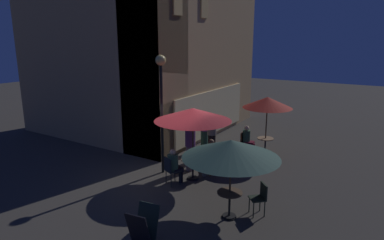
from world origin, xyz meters
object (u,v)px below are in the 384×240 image
cafe_table_2 (265,144)px  patron_seated_1 (174,164)px  menu_sandwich_board (143,227)px  cafe_table_0 (193,164)px  patio_umbrella_2 (267,103)px  patron_seated_2 (248,138)px  street_lamp_near_corner (161,88)px  cafe_chair_3 (244,141)px  cafe_chair_2 (260,196)px  cafe_table_1 (230,200)px  patron_seated_0 (210,155)px  patio_umbrella_0 (193,115)px  cafe_chair_1 (170,168)px  patron_standing_5 (190,147)px  cafe_chair_0 (213,158)px  patron_standing_4 (212,135)px  patio_umbrella_1 (231,149)px  patron_standing_3 (204,131)px

cafe_table_2 → patron_seated_1: (-4.10, 1.61, 0.15)m
menu_sandwich_board → cafe_table_0: (3.79, 1.01, 0.07)m
patio_umbrella_2 → patron_seated_2: 1.70m
street_lamp_near_corner → cafe_chair_3: bearing=-26.3°
street_lamp_near_corner → cafe_chair_2: bearing=-103.8°
patio_umbrella_2 → cafe_chair_3: patio_umbrella_2 is taller
cafe_table_1 → cafe_table_2: cafe_table_2 is taller
patron_seated_0 → patron_seated_1: (-1.31, 0.60, -0.03)m
patio_umbrella_0 → patron_seated_0: size_ratio=1.99×
patron_seated_1 → patio_umbrella_2: bearing=3.5°
cafe_chair_1 → cafe_chair_3: (4.11, -0.81, -0.02)m
patron_standing_5 → patron_seated_0: bearing=62.4°
cafe_chair_0 → patron_seated_1: (-1.45, 0.66, 0.11)m
patron_seated_1 → menu_sandwich_board: bearing=-132.4°
cafe_chair_3 → cafe_table_0: bearing=-105.8°
patio_umbrella_0 → patron_standing_4: bearing=13.4°
cafe_table_1 → patron_seated_0: size_ratio=0.57×
cafe_table_2 → patio_umbrella_2: bearing=153.4°
menu_sandwich_board → patio_umbrella_1: (2.17, -1.15, 1.46)m
patio_umbrella_1 → cafe_chair_2: size_ratio=2.87×
cafe_chair_1 → patron_standing_4: size_ratio=0.53×
cafe_chair_3 → patron_seated_1: 4.05m
patio_umbrella_2 → menu_sandwich_board: bearing=177.6°
patron_standing_3 → cafe_chair_0: bearing=-148.4°
cafe_table_1 → patio_umbrella_1: size_ratio=0.29×
cafe_chair_1 → cafe_chair_3: cafe_chair_1 is taller
cafe_chair_2 → patron_seated_2: 4.89m
patron_seated_0 → cafe_table_1: bearing=63.2°
cafe_table_2 → cafe_chair_0: cafe_chair_0 is taller
menu_sandwich_board → patio_umbrella_2: (7.23, -0.30, 1.75)m
menu_sandwich_board → patron_seated_0: 4.51m
patio_umbrella_2 → patron_standing_5: patio_umbrella_2 is taller
cafe_chair_3 → patron_standing_5: patron_standing_5 is taller
cafe_chair_3 → cafe_chair_2: bearing=-70.0°
menu_sandwich_board → cafe_table_1: bearing=-34.8°
patron_seated_1 → patron_standing_5: 1.32m
patio_umbrella_2 → cafe_table_0: bearing=159.3°
menu_sandwich_board → patio_umbrella_2: patio_umbrella_2 is taller
patio_umbrella_2 → cafe_chair_3: size_ratio=2.68×
street_lamp_near_corner → cafe_table_2: street_lamp_near_corner is taller
cafe_table_0 → cafe_chair_2: size_ratio=0.89×
patio_umbrella_0 → patio_umbrella_2: (3.44, -1.30, -0.03)m
patron_seated_1 → patron_seated_2: (4.00, -0.89, -0.00)m
menu_sandwich_board → patron_seated_2: (7.13, 0.42, 0.21)m
cafe_chair_3 → patron_seated_0: (-2.66, 0.15, 0.16)m
cafe_table_1 → patio_umbrella_0: size_ratio=0.29×
patio_umbrella_2 → patron_standing_4: size_ratio=1.38×
street_lamp_near_corner → cafe_chair_3: (3.37, -1.67, -2.48)m
cafe_chair_1 → cafe_chair_2: (-0.24, -3.14, -0.04)m
cafe_chair_1 → cafe_table_0: bearing=0.0°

